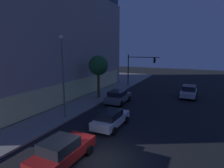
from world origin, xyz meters
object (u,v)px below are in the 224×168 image
object	(u,v)px
modern_building	(14,34)
sidewalk_tree	(98,66)
street_lamp_sidewalk	(63,67)
car_grey	(118,97)
car_white	(111,118)
traffic_light_far_corner	(138,65)
car_silver	(189,91)
car_red	(62,151)

from	to	relation	value
modern_building	sidewalk_tree	xyz separation A→B (m)	(1.41, -14.15, -4.52)
street_lamp_sidewalk	car_grey	bearing A→B (deg)	-20.73
sidewalk_tree	car_white	xyz separation A→B (m)	(-8.16, -5.72, -3.73)
traffic_light_far_corner	car_silver	size ratio (longest dim) A/B	1.25
modern_building	car_red	size ratio (longest dim) A/B	6.63
sidewalk_tree	street_lamp_sidewalk	bearing A→B (deg)	-174.95
traffic_light_far_corner	sidewalk_tree	bearing A→B (deg)	164.73
street_lamp_sidewalk	car_grey	world-z (taller)	street_lamp_sidewalk
sidewalk_tree	car_grey	bearing A→B (deg)	-107.91
modern_building	car_red	distance (m)	24.72
car_white	car_silver	xyz separation A→B (m)	(13.97, -5.64, 0.06)
street_lamp_sidewalk	car_red	size ratio (longest dim) A/B	1.77
car_silver	car_red	bearing A→B (deg)	163.29
car_red	car_white	world-z (taller)	car_red
traffic_light_far_corner	car_grey	world-z (taller)	traffic_light_far_corner
car_red	car_grey	distance (m)	13.19
street_lamp_sidewalk	car_red	xyz separation A→B (m)	(-5.97, -4.65, -4.31)
sidewalk_tree	car_silver	xyz separation A→B (m)	(5.81, -11.36, -3.67)
car_silver	traffic_light_far_corner	bearing A→B (deg)	65.53
car_silver	car_grey	bearing A→B (deg)	130.96
street_lamp_sidewalk	car_red	bearing A→B (deg)	-142.10
car_red	car_silver	xyz separation A→B (m)	(19.95, -5.99, 0.06)
modern_building	traffic_light_far_corner	xyz separation A→B (m)	(11.18, -16.81, -5.03)
traffic_light_far_corner	street_lamp_sidewalk	bearing A→B (deg)	173.81
traffic_light_far_corner	car_red	bearing A→B (deg)	-173.55
modern_building	sidewalk_tree	world-z (taller)	modern_building
street_lamp_sidewalk	sidewalk_tree	distance (m)	8.22
car_white	traffic_light_far_corner	bearing A→B (deg)	9.66
car_red	car_white	xyz separation A→B (m)	(5.98, -0.35, -0.00)
traffic_light_far_corner	street_lamp_sidewalk	xyz separation A→B (m)	(-17.94, 1.94, 1.09)
street_lamp_sidewalk	car_white	bearing A→B (deg)	-89.88
modern_building	traffic_light_far_corner	size ratio (longest dim) A/B	5.22
traffic_light_far_corner	car_silver	xyz separation A→B (m)	(-3.96, -8.69, -3.16)
traffic_light_far_corner	car_grey	distance (m)	11.34
car_silver	modern_building	bearing A→B (deg)	105.82
traffic_light_far_corner	car_white	distance (m)	18.47
street_lamp_sidewalk	sidewalk_tree	size ratio (longest dim) A/B	1.37
modern_building	car_grey	bearing A→B (deg)	-88.97
sidewalk_tree	car_red	size ratio (longest dim) A/B	1.29
sidewalk_tree	car_red	xyz separation A→B (m)	(-14.14, -5.37, -3.73)
traffic_light_far_corner	car_red	xyz separation A→B (m)	(-23.91, -2.70, -3.22)
car_red	car_grey	size ratio (longest dim) A/B	1.03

